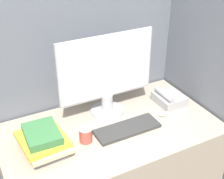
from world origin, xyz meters
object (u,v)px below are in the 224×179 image
Objects in this scene: monitor at (107,76)px; coffee_cup at (86,134)px; book_stack at (44,140)px; desk_telephone at (169,98)px; mouse at (164,114)px; keyboard at (127,129)px.

coffee_cup is at bearing -138.96° from monitor.
desk_telephone is at bearing 4.69° from book_stack.
monitor is at bearing 145.89° from mouse.
keyboard is at bearing -4.11° from coffee_cup.
book_stack is at bearing -175.31° from desk_telephone.
mouse is at bearing -34.11° from monitor.
desk_telephone is at bearing 9.66° from coffee_cup.
coffee_cup is at bearing -9.84° from book_stack.
desk_telephone reaches higher than coffee_cup.
monitor reaches higher than keyboard.
mouse is (0.28, 0.02, 0.00)m from keyboard.
book_stack is at bearing 177.30° from mouse.
keyboard is at bearing -84.74° from monitor.
desk_telephone is (0.89, 0.07, -0.03)m from book_stack.
monitor reaches higher than mouse.
monitor is 3.21× the size of desk_telephone.
coffee_cup is at bearing -179.65° from mouse.
coffee_cup is (-0.26, 0.02, 0.04)m from keyboard.
monitor is at bearing 167.14° from desk_telephone.
monitor is 0.45m from mouse.
desk_telephone is (0.12, 0.11, 0.02)m from mouse.
coffee_cup reaches higher than mouse.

